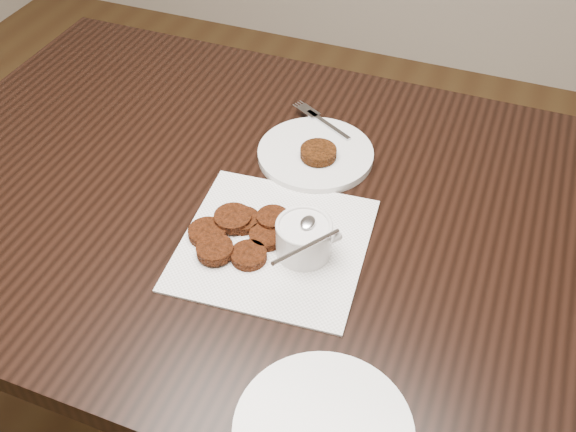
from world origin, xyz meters
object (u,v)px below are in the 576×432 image
at_px(napkin, 274,244).
at_px(plate_empty, 323,431).
at_px(table, 283,335).
at_px(sauce_ramekin, 304,224).
at_px(plate_with_patty, 316,151).

height_order(napkin, plate_empty, plate_empty).
bearing_deg(napkin, table, 104.33).
xyz_separation_m(napkin, sauce_ramekin, (0.05, -0.00, 0.06)).
bearing_deg(plate_empty, sauce_ramekin, 114.75).
bearing_deg(plate_with_patty, plate_empty, -69.56).
distance_m(napkin, sauce_ramekin, 0.08).
bearing_deg(plate_empty, napkin, 122.62).
height_order(table, plate_empty, plate_empty).
height_order(sauce_ramekin, plate_with_patty, sauce_ramekin).
relative_size(napkin, sauce_ramekin, 2.36).
xyz_separation_m(sauce_ramekin, plate_empty, (0.13, -0.28, -0.06)).
bearing_deg(table, plate_with_patty, 85.56).
height_order(table, sauce_ramekin, sauce_ramekin).
height_order(table, napkin, napkin).
xyz_separation_m(table, napkin, (0.02, -0.09, 0.38)).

